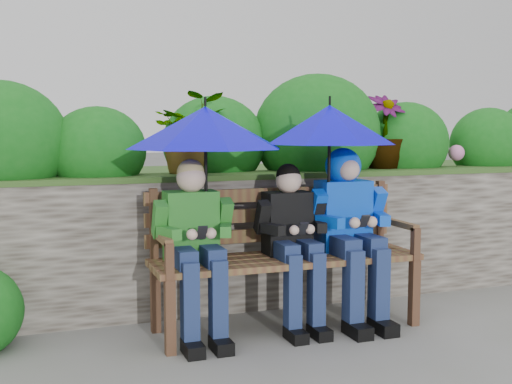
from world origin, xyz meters
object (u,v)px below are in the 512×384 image
object	(u,v)px
boy_left	(195,239)
boy_right	(349,220)
umbrella_right	(330,125)
boy_middle	(293,236)
umbrella_left	(205,128)
park_bench	(282,247)

from	to	relation	value
boy_left	boy_right	bearing A→B (deg)	0.39
umbrella_right	boy_left	bearing A→B (deg)	-179.06
boy_middle	umbrella_left	bearing A→B (deg)	175.09
park_bench	boy_left	world-z (taller)	boy_left
park_bench	umbrella_right	distance (m)	0.90
boy_left	umbrella_left	size ratio (longest dim) A/B	1.14
park_bench	umbrella_right	world-z (taller)	umbrella_right
park_bench	boy_left	xyz separation A→B (m)	(-0.64, -0.09, 0.11)
park_bench	boy_right	distance (m)	0.51
boy_left	boy_right	distance (m)	1.12
umbrella_right	park_bench	bearing A→B (deg)	166.75
boy_middle	umbrella_right	xyz separation A→B (m)	(0.27, 0.01, 0.75)
park_bench	boy_middle	bearing A→B (deg)	-64.12
boy_right	umbrella_left	world-z (taller)	umbrella_left
park_bench	boy_left	distance (m)	0.66
park_bench	boy_left	size ratio (longest dim) A/B	1.57
boy_middle	park_bench	bearing A→B (deg)	115.88
boy_left	umbrella_right	distance (m)	1.21
park_bench	umbrella_right	size ratio (longest dim) A/B	2.02
boy_right	boy_left	bearing A→B (deg)	-179.61
boy_left	boy_right	world-z (taller)	boy_right
boy_middle	umbrella_right	distance (m)	0.80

